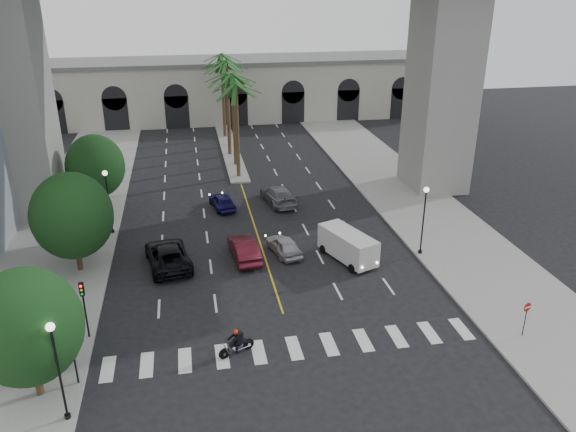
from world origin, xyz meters
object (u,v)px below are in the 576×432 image
(traffic_signal_near, at_px, (72,344))
(cargo_van, at_px, (348,245))
(lamp_post_right, at_px, (424,215))
(car_d, at_px, (279,195))
(do_not_enter_sign, at_px, (526,313))
(car_e, at_px, (222,201))
(car_b, at_px, (244,249))
(pedestrian_b, at_px, (37,299))
(motorcycle_rider, at_px, (237,342))
(car_a, at_px, (284,245))
(lamp_post_left_far, at_px, (108,197))
(lamp_post_left_near, at_px, (57,364))
(pedestrian_a, at_px, (38,329))
(car_c, at_px, (168,255))
(traffic_signal_far, at_px, (84,301))

(traffic_signal_near, relative_size, cargo_van, 0.68)
(lamp_post_right, bearing_deg, cargo_van, 177.87)
(car_d, height_order, cargo_van, cargo_van)
(car_d, height_order, do_not_enter_sign, do_not_enter_sign)
(cargo_van, height_order, do_not_enter_sign, do_not_enter_sign)
(car_e, xyz_separation_m, cargo_van, (8.18, -11.60, 0.49))
(lamp_post_right, relative_size, car_b, 1.11)
(lamp_post_right, height_order, pedestrian_b, lamp_post_right)
(car_d, bearing_deg, car_e, -4.10)
(motorcycle_rider, relative_size, car_a, 0.50)
(pedestrian_b, bearing_deg, lamp_post_right, 49.96)
(lamp_post_left_far, height_order, car_a, lamp_post_left_far)
(lamp_post_left_near, xyz_separation_m, cargo_van, (17.28, 13.21, -2.03))
(cargo_van, bearing_deg, motorcycle_rider, -154.10)
(pedestrian_b, bearing_deg, pedestrian_a, -34.03)
(car_c, height_order, cargo_van, cargo_van)
(traffic_signal_far, xyz_separation_m, do_not_enter_sign, (24.30, -4.41, -0.84))
(car_b, bearing_deg, pedestrian_b, 15.11)
(lamp_post_left_near, bearing_deg, car_a, 49.38)
(lamp_post_right, xyz_separation_m, car_b, (-12.90, 1.79, -2.43))
(car_c, bearing_deg, pedestrian_b, 22.53)
(car_c, distance_m, pedestrian_a, 10.84)
(traffic_signal_near, xyz_separation_m, pedestrian_a, (-2.59, 3.88, -1.44))
(traffic_signal_far, height_order, car_d, traffic_signal_far)
(lamp_post_left_near, bearing_deg, pedestrian_a, 111.29)
(car_c, xyz_separation_m, cargo_van, (12.82, -1.50, 0.36))
(motorcycle_rider, xyz_separation_m, car_c, (-3.81, 11.10, 0.12))
(lamp_post_left_near, relative_size, car_e, 1.31)
(lamp_post_left_near, xyz_separation_m, do_not_enter_sign, (24.40, 2.09, -1.56))
(traffic_signal_far, relative_size, car_e, 0.89)
(traffic_signal_far, relative_size, pedestrian_b, 2.12)
(lamp_post_right, relative_size, traffic_signal_near, 1.47)
(lamp_post_left_near, xyz_separation_m, car_a, (12.90, 15.04, -2.54))
(lamp_post_left_far, height_order, lamp_post_right, same)
(traffic_signal_near, relative_size, pedestrian_b, 2.12)
(car_a, bearing_deg, car_d, -110.74)
(cargo_van, height_order, pedestrian_b, cargo_van)
(lamp_post_left_far, bearing_deg, car_d, 16.47)
(pedestrian_b, bearing_deg, car_d, 84.33)
(traffic_signal_far, xyz_separation_m, car_a, (12.80, 8.54, -1.83))
(car_d, xyz_separation_m, car_e, (-5.13, -0.40, -0.10))
(lamp_post_right, relative_size, traffic_signal_far, 1.47)
(car_a, height_order, cargo_van, cargo_van)
(car_c, relative_size, pedestrian_b, 3.45)
(traffic_signal_far, distance_m, car_a, 15.49)
(car_d, bearing_deg, do_not_enter_sign, 105.16)
(traffic_signal_far, bearing_deg, do_not_enter_sign, -10.28)
(traffic_signal_near, bearing_deg, pedestrian_a, 123.67)
(car_a, bearing_deg, traffic_signal_near, 31.11)
(traffic_signal_far, bearing_deg, pedestrian_b, 135.21)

